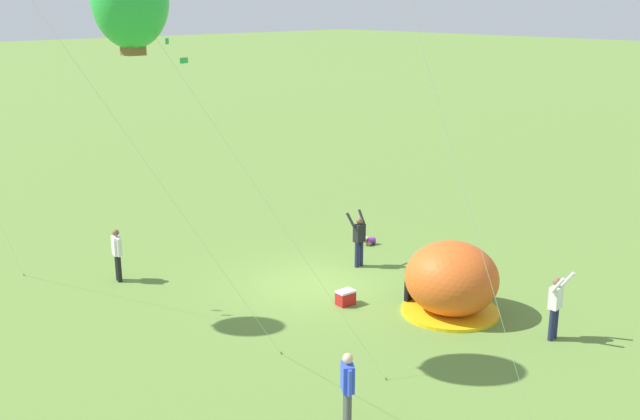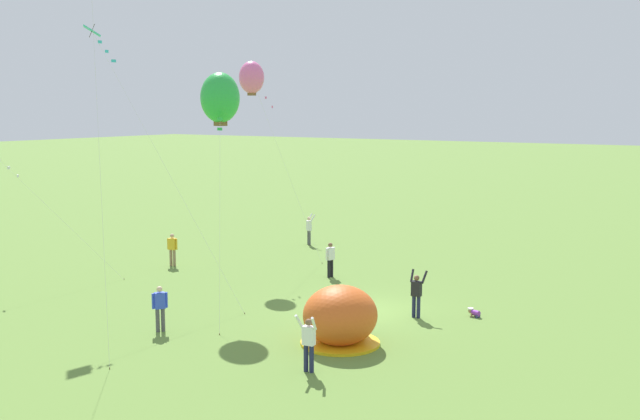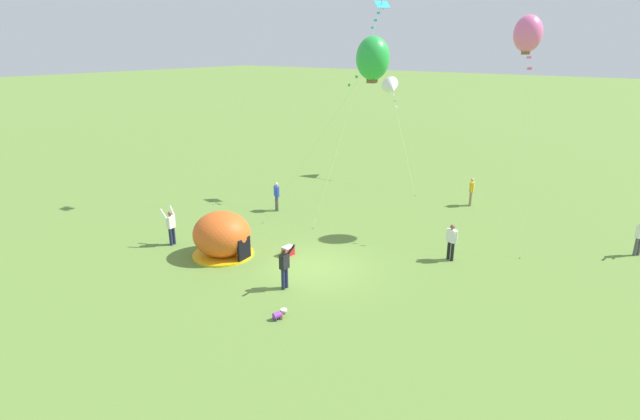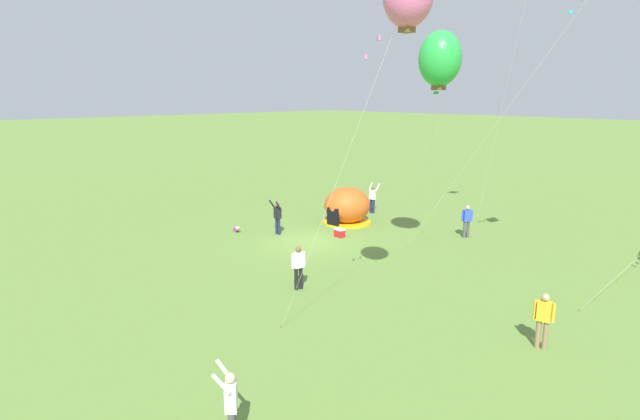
# 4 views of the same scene
# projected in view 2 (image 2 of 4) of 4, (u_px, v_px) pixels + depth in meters

# --- Properties ---
(ground_plane) EXTENTS (300.00, 300.00, 0.00)m
(ground_plane) POSITION_uv_depth(u_px,v_px,m) (365.00, 311.00, 30.56)
(ground_plane) COLOR olive
(popup_tent) EXTENTS (2.81, 2.81, 2.10)m
(popup_tent) POSITION_uv_depth(u_px,v_px,m) (340.00, 317.00, 26.19)
(popup_tent) COLOR #D8591E
(popup_tent) RESTS_ON ground
(cooler_box) EXTENTS (0.42, 0.56, 0.44)m
(cooler_box) POSITION_uv_depth(u_px,v_px,m) (333.00, 314.00, 29.29)
(cooler_box) COLOR red
(cooler_box) RESTS_ON ground
(toddler_crawling) EXTENTS (0.37, 0.55, 0.32)m
(toddler_crawling) POSITION_uv_depth(u_px,v_px,m) (474.00, 312.00, 29.74)
(toddler_crawling) COLOR purple
(toddler_crawling) RESTS_ON ground
(person_far_back) EXTENTS (0.49, 0.68, 1.89)m
(person_far_back) POSITION_uv_depth(u_px,v_px,m) (309.00, 341.00, 23.41)
(person_far_back) COLOR #1E2347
(person_far_back) RESTS_ON ground
(person_arms_raised) EXTENTS (0.68, 0.71, 1.89)m
(person_arms_raised) POSITION_uv_depth(u_px,v_px,m) (309.00, 229.00, 45.22)
(person_arms_raised) COLOR #4C4C51
(person_arms_raised) RESTS_ON ground
(person_flying_kite) EXTENTS (0.47, 0.68, 1.89)m
(person_flying_kite) POSITION_uv_depth(u_px,v_px,m) (417.00, 293.00, 29.50)
(person_flying_kite) COLOR #1E2347
(person_flying_kite) RESTS_ON ground
(person_strolling) EXTENTS (0.57, 0.33, 1.72)m
(person_strolling) POSITION_uv_depth(u_px,v_px,m) (330.00, 258.00, 36.55)
(person_strolling) COLOR black
(person_strolling) RESTS_ON ground
(person_center_field) EXTENTS (0.33, 0.57, 1.72)m
(person_center_field) POSITION_uv_depth(u_px,v_px,m) (172.00, 248.00, 39.15)
(person_center_field) COLOR #8C7251
(person_center_field) RESTS_ON ground
(person_watching_sky) EXTENTS (0.50, 0.41, 1.72)m
(person_watching_sky) POSITION_uv_depth(u_px,v_px,m) (160.00, 306.00, 27.67)
(person_watching_sky) COLOR #4C4C51
(person_watching_sky) RESTS_ON ground
(kite_cyan) EXTENTS (1.14, 8.15, 11.82)m
(kite_cyan) POSITION_uv_depth(u_px,v_px,m) (98.00, 41.00, 31.99)
(kite_cyan) COLOR silver
(kite_cyan) RESTS_ON ground
(kite_green) EXTENTS (5.41, 4.39, 9.75)m
(kite_green) POSITION_uv_depth(u_px,v_px,m) (220.00, 98.00, 31.88)
(kite_green) COLOR silver
(kite_green) RESTS_ON ground
(kite_pink) EXTENTS (2.40, 3.91, 10.65)m
(kite_pink) POSITION_uv_depth(u_px,v_px,m) (252.00, 78.00, 38.80)
(kite_pink) COLOR silver
(kite_pink) RESTS_ON ground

